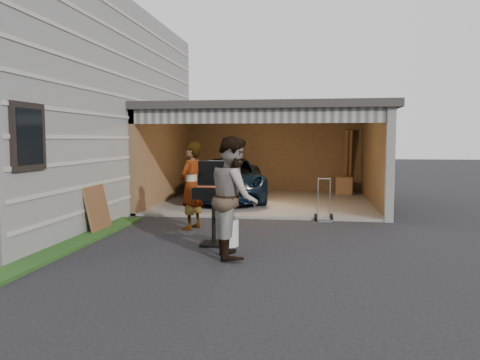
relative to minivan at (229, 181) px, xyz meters
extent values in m
plane|color=black|center=(0.45, -6.55, -0.65)|extent=(80.00, 80.00, 0.00)
cube|color=#474744|center=(-5.55, -2.55, 2.10)|extent=(7.00, 11.00, 5.50)
cube|color=#193814|center=(-1.80, -7.55, -0.62)|extent=(0.50, 8.00, 0.06)
cube|color=#605E59|center=(1.20, -0.05, -0.62)|extent=(6.50, 6.00, 0.06)
cube|color=brown|center=(1.20, 2.88, 0.70)|extent=(6.50, 0.15, 2.70)
cube|color=brown|center=(4.37, -0.05, 0.70)|extent=(0.15, 6.00, 2.70)
cube|color=brown|center=(-1.98, -0.05, 0.70)|extent=(0.15, 6.00, 2.70)
cube|color=#2D2B28|center=(1.20, -0.05, 2.15)|extent=(6.80, 6.30, 0.20)
cube|color=#474744|center=(1.20, -2.97, 1.87)|extent=(6.50, 0.16, 0.36)
cube|color=beige|center=(1.20, -1.75, 1.97)|extent=(6.00, 2.40, 0.06)
cube|color=#474744|center=(4.35, -3.00, 0.70)|extent=(0.20, 0.18, 2.70)
cube|color=olive|center=(-1.35, 2.15, -0.34)|extent=(0.60, 0.50, 0.50)
cube|color=olive|center=(-1.35, 2.15, 0.13)|extent=(0.50, 0.45, 0.45)
cube|color=olive|center=(3.65, 2.05, -0.29)|extent=(0.55, 0.50, 0.60)
cube|color=#4F2D1B|center=(3.83, 2.65, 0.55)|extent=(0.24, 0.43, 2.20)
imported|color=black|center=(0.00, 0.00, 0.00)|extent=(2.90, 4.97, 1.30)
imported|color=#A1B3CA|center=(-0.05, -4.52, 0.30)|extent=(0.64, 0.79, 1.90)
imported|color=#4B341D|center=(1.25, -6.75, 0.35)|extent=(0.99, 1.14, 2.01)
cube|color=black|center=(0.75, -6.01, -0.62)|extent=(0.44, 0.44, 0.05)
cylinder|color=black|center=(0.75, -6.01, -0.17)|extent=(0.07, 0.07, 0.89)
cube|color=black|center=(0.75, -6.01, 0.33)|extent=(0.70, 0.49, 0.21)
cube|color=#59595B|center=(0.75, -6.01, 0.42)|extent=(0.63, 0.42, 0.02)
cube|color=black|center=(0.75, -5.70, 0.66)|extent=(0.70, 0.13, 0.49)
cylinder|color=silver|center=(1.06, -6.01, -0.41)|extent=(0.42, 0.42, 0.48)
cube|color=#4F2D1B|center=(-1.95, -5.09, -0.15)|extent=(0.25, 0.90, 1.00)
cube|color=gray|center=(2.85, -3.15, -0.63)|extent=(0.37, 0.26, 0.04)
cylinder|color=black|center=(2.64, -3.06, -0.56)|extent=(0.07, 0.18, 0.17)
cylinder|color=black|center=(3.02, -3.00, -0.56)|extent=(0.07, 0.18, 0.17)
cylinder|color=gray|center=(2.69, -3.06, -0.12)|extent=(0.03, 0.03, 1.01)
cylinder|color=gray|center=(2.97, -3.01, -0.12)|extent=(0.03, 0.03, 1.01)
cylinder|color=gray|center=(2.83, -3.03, 0.36)|extent=(0.29, 0.07, 0.03)
camera|label=1|loc=(2.49, -14.34, 1.31)|focal=35.00mm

